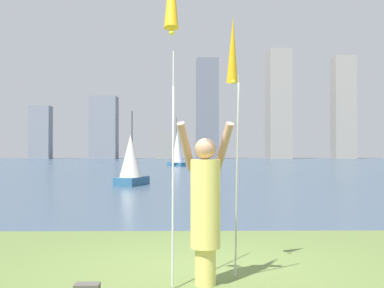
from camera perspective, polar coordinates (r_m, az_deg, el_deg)
ground at (r=57.59m, az=-0.57°, el=-2.64°), size 120.00×138.00×0.12m
person at (r=5.95m, az=1.61°, el=-7.23°), size 0.74×0.55×2.03m
kite_flag_left at (r=5.65m, az=-2.46°, el=16.76°), size 0.16×1.14×3.97m
kite_flag_right at (r=6.68m, az=4.91°, el=10.31°), size 0.16×0.94×3.50m
sailboat_0 at (r=54.14m, az=-1.79°, el=-0.59°), size 2.20×2.23×5.55m
sailboat_3 at (r=23.57m, az=-7.34°, el=-2.21°), size 1.63×2.36×3.67m
skyline_tower_0 at (r=118.84m, az=-17.68°, el=1.34°), size 4.77×3.65×12.54m
skyline_tower_1 at (r=113.60m, az=-10.51°, el=1.93°), size 6.20×5.28×14.60m
skyline_tower_2 at (r=113.43m, az=-2.90°, el=-0.12°), size 5.89×6.13×6.51m
skyline_tower_3 at (r=115.28m, az=1.82°, el=4.20°), size 5.25×6.26×23.91m
skyline_tower_4 at (r=116.54m, az=10.29°, el=4.63°), size 5.18×7.87×25.86m
skyline_tower_5 at (r=120.35m, az=17.67°, el=4.18°), size 5.01×4.61×24.57m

